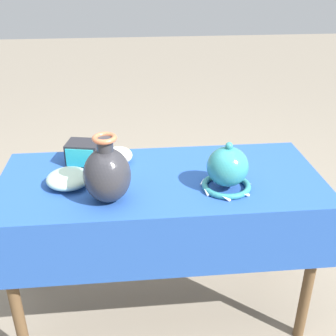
# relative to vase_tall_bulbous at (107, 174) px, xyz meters

# --- Properties ---
(ground_plane) EXTENTS (14.00, 14.00, 0.00)m
(ground_plane) POSITION_rel_vase_tall_bulbous_xyz_m (0.20, 0.15, -0.79)
(ground_plane) COLOR gray
(display_table) EXTENTS (1.26, 0.57, 0.69)m
(display_table) POSITION_rel_vase_tall_bulbous_xyz_m (0.20, 0.13, -0.18)
(display_table) COLOR brown
(display_table) RESTS_ON ground_plane
(vase_tall_bulbous) EXTENTS (0.17, 0.17, 0.25)m
(vase_tall_bulbous) POSITION_rel_vase_tall_bulbous_xyz_m (0.00, 0.00, 0.00)
(vase_tall_bulbous) COLOR #2D2D33
(vase_tall_bulbous) RESTS_ON display_table
(vase_dome_bell) EXTENTS (0.19, 0.20, 0.19)m
(vase_dome_bell) POSITION_rel_vase_tall_bulbous_xyz_m (0.43, 0.04, -0.03)
(vase_dome_bell) COLOR teal
(vase_dome_bell) RESTS_ON display_table
(mosaic_tile_box) EXTENTS (0.15, 0.13, 0.09)m
(mosaic_tile_box) POSITION_rel_vase_tall_bulbous_xyz_m (-0.11, 0.31, -0.06)
(mosaic_tile_box) COLOR #232328
(mosaic_tile_box) RESTS_ON display_table
(bowl_shallow_ivory) EXTENTS (0.12, 0.12, 0.07)m
(bowl_shallow_ivory) POSITION_rel_vase_tall_bulbous_xyz_m (0.03, 0.29, -0.07)
(bowl_shallow_ivory) COLOR white
(bowl_shallow_ivory) RESTS_ON display_table
(bowl_shallow_celadon) EXTENTS (0.16, 0.16, 0.06)m
(bowl_shallow_celadon) POSITION_rel_vase_tall_bulbous_xyz_m (-0.15, 0.12, -0.07)
(bowl_shallow_celadon) COLOR #A8CCB7
(bowl_shallow_celadon) RESTS_ON display_table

